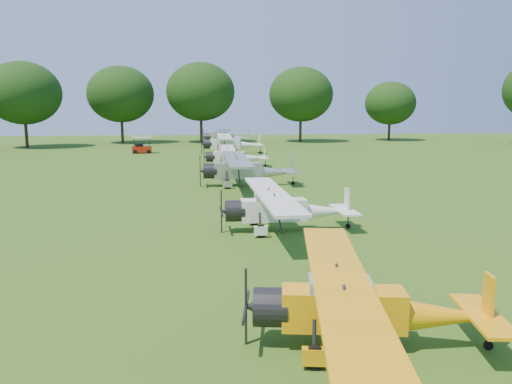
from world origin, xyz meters
TOP-DOWN VIEW (x-y plane):
  - ground at (0.00, 0.00)m, footprint 160.00×160.00m
  - tree_belt at (3.57, 0.16)m, footprint 137.36×130.27m
  - aircraft_2 at (1.28, -15.14)m, footprint 6.07×9.61m
  - aircraft_3 at (1.34, -3.69)m, footprint 6.28×9.97m
  - aircraft_4 at (0.82, 9.87)m, footprint 7.14×11.32m
  - aircraft_5 at (0.78, 21.79)m, footprint 6.19×9.85m
  - aircraft_6 at (1.27, 35.92)m, footprint 7.67×12.19m
  - aircraft_7 at (1.50, 50.39)m, footprint 7.54×11.93m
  - golf_cart at (-9.67, 37.54)m, footprint 2.49×1.69m

SIDE VIEW (x-z plane):
  - ground at x=0.00m, z-range 0.00..0.00m
  - golf_cart at x=-9.67m, z-range -0.33..1.68m
  - aircraft_2 at x=1.28m, z-range 0.16..2.05m
  - aircraft_5 at x=0.78m, z-range 0.16..2.11m
  - aircraft_3 at x=1.34m, z-range 0.17..2.14m
  - aircraft_4 at x=0.82m, z-range 0.19..2.43m
  - aircraft_7 at x=1.50m, z-range 0.20..2.54m
  - aircraft_6 at x=1.27m, z-range 0.20..2.61m
  - tree_belt at x=3.57m, z-range 0.77..15.29m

